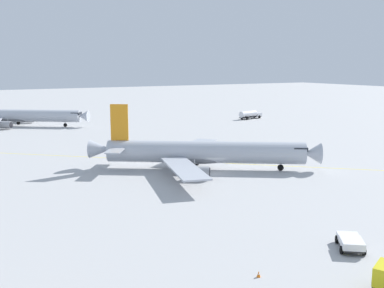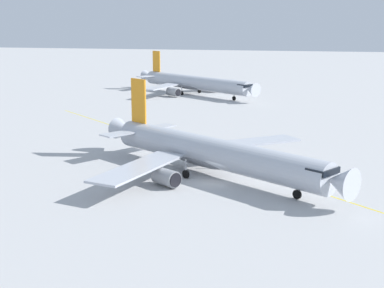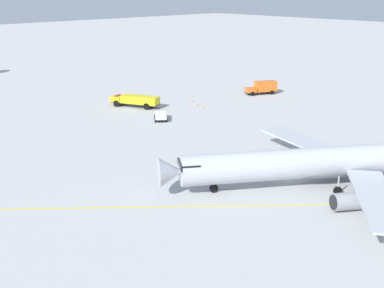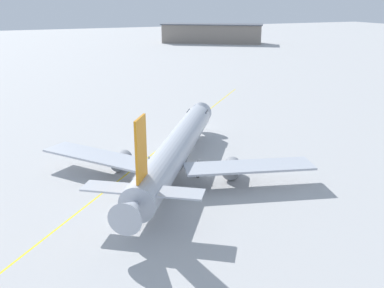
{
  "view_description": "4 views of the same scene",
  "coord_description": "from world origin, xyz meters",
  "px_view_note": "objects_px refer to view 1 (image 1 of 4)",
  "views": [
    {
      "loc": [
        -65.85,
        42.25,
        18.62
      ],
      "look_at": [
        4.45,
        2.41,
        4.54
      ],
      "focal_mm": 42.71,
      "sensor_mm": 36.0,
      "label": 1
    },
    {
      "loc": [
        -67.53,
        -12.05,
        20.35
      ],
      "look_at": [
        5.21,
        4.05,
        3.62
      ],
      "focal_mm": 52.45,
      "sensor_mm": 36.0,
      "label": 2
    },
    {
      "loc": [
        32.69,
        -49.9,
        24.78
      ],
      "look_at": [
        -15.08,
        -4.49,
        2.54
      ],
      "focal_mm": 43.66,
      "sensor_mm": 36.0,
      "label": 3
    },
    {
      "loc": [
        22.65,
        53.73,
        22.76
      ],
      "look_at": [
        -1.18,
        -3.1,
        2.23
      ],
      "focal_mm": 41.28,
      "sensor_mm": 36.0,
      "label": 4
    }
  ],
  "objects_px": {
    "fuel_tanker_truck": "(250,114)",
    "pushback_tug_truck": "(351,242)",
    "safety_cone_near": "(259,274)",
    "airliner_secondary": "(17,116)",
    "airliner_main": "(202,153)"
  },
  "relations": [
    {
      "from": "safety_cone_near",
      "to": "airliner_secondary",
      "type": "bearing_deg",
      "value": 0.97
    },
    {
      "from": "airliner_main",
      "to": "safety_cone_near",
      "type": "xyz_separation_m",
      "value": [
        -38.81,
        17.34,
        -2.72
      ]
    },
    {
      "from": "pushback_tug_truck",
      "to": "safety_cone_near",
      "type": "bearing_deg",
      "value": 129.18
    },
    {
      "from": "airliner_secondary",
      "to": "pushback_tug_truck",
      "type": "distance_m",
      "value": 117.78
    },
    {
      "from": "airliner_secondary",
      "to": "safety_cone_near",
      "type": "bearing_deg",
      "value": -53.42
    },
    {
      "from": "airliner_secondary",
      "to": "fuel_tanker_truck",
      "type": "xyz_separation_m",
      "value": [
        -20.04,
        -73.3,
        -1.52
      ]
    },
    {
      "from": "airliner_main",
      "to": "fuel_tanker_truck",
      "type": "bearing_deg",
      "value": 80.83
    },
    {
      "from": "fuel_tanker_truck",
      "to": "pushback_tug_truck",
      "type": "bearing_deg",
      "value": -134.23
    },
    {
      "from": "airliner_main",
      "to": "safety_cone_near",
      "type": "height_order",
      "value": "airliner_main"
    },
    {
      "from": "fuel_tanker_truck",
      "to": "safety_cone_near",
      "type": "height_order",
      "value": "fuel_tanker_truck"
    },
    {
      "from": "fuel_tanker_truck",
      "to": "pushback_tug_truck",
      "type": "height_order",
      "value": "fuel_tanker_truck"
    },
    {
      "from": "fuel_tanker_truck",
      "to": "safety_cone_near",
      "type": "xyz_separation_m",
      "value": [
        -97.19,
        71.3,
        -1.31
      ]
    },
    {
      "from": "airliner_main",
      "to": "pushback_tug_truck",
      "type": "xyz_separation_m",
      "value": [
        -38.5,
        5.38,
        -2.2
      ]
    },
    {
      "from": "fuel_tanker_truck",
      "to": "safety_cone_near",
      "type": "relative_size",
      "value": 18.17
    },
    {
      "from": "airliner_main",
      "to": "pushback_tug_truck",
      "type": "height_order",
      "value": "airliner_main"
    }
  ]
}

